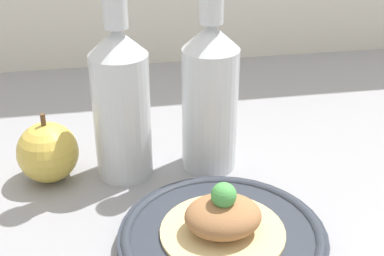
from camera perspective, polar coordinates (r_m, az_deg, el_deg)
The scene contains 6 objects.
ground_plane at distance 67.17cm, azimuth -0.31°, elevation -10.48°, with size 180.00×110.00×4.00cm, color gray.
plate at distance 60.51cm, azimuth 3.25°, elevation -11.64°, with size 23.19×23.19×2.26cm.
plated_food at distance 58.85cm, azimuth 3.32°, elevation -9.61°, with size 13.84×13.84×6.47cm.
cider_bottle_left at distance 68.99cm, azimuth -7.60°, elevation 3.38°, with size 7.51×7.51×30.36cm.
cider_bottle_right at distance 70.28cm, azimuth 1.95°, elevation 4.09°, with size 7.51×7.51×30.36cm.
apple at distance 72.83cm, azimuth -15.13°, elevation -2.51°, with size 8.09×8.09×9.64cm.
Camera 1 is at (-8.82, -52.07, 39.51)cm, focal length 50.00 mm.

